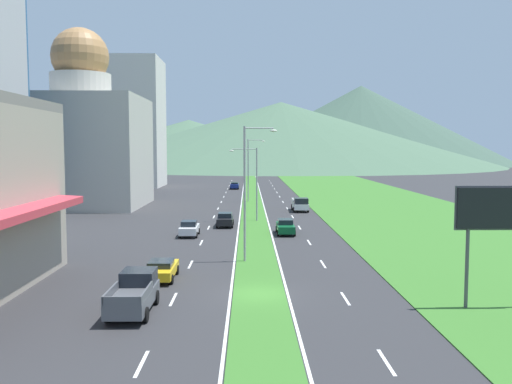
% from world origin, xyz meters
% --- Properties ---
extents(ground_plane, '(600.00, 600.00, 0.00)m').
position_xyz_m(ground_plane, '(0.00, 0.00, 0.00)').
color(ground_plane, '#2D2D30').
extents(grass_median, '(3.20, 240.00, 0.06)m').
position_xyz_m(grass_median, '(0.00, 60.00, 0.03)').
color(grass_median, '#387028').
rests_on(grass_median, ground_plane).
extents(grass_verge_right, '(24.00, 240.00, 0.06)m').
position_xyz_m(grass_verge_right, '(20.60, 60.00, 0.03)').
color(grass_verge_right, '#387028').
rests_on(grass_verge_right, ground_plane).
extents(lane_dash_left_1, '(0.16, 2.80, 0.01)m').
position_xyz_m(lane_dash_left_1, '(-5.10, -10.47, 0.01)').
color(lane_dash_left_1, silver).
rests_on(lane_dash_left_1, ground_plane).
extents(lane_dash_left_2, '(0.16, 2.80, 0.01)m').
position_xyz_m(lane_dash_left_2, '(-5.10, -0.94, 0.01)').
color(lane_dash_left_2, silver).
rests_on(lane_dash_left_2, ground_plane).
extents(lane_dash_left_3, '(0.16, 2.80, 0.01)m').
position_xyz_m(lane_dash_left_3, '(-5.10, 8.59, 0.01)').
color(lane_dash_left_3, silver).
rests_on(lane_dash_left_3, ground_plane).
extents(lane_dash_left_4, '(0.16, 2.80, 0.01)m').
position_xyz_m(lane_dash_left_4, '(-5.10, 18.12, 0.01)').
color(lane_dash_left_4, silver).
rests_on(lane_dash_left_4, ground_plane).
extents(lane_dash_left_5, '(0.16, 2.80, 0.01)m').
position_xyz_m(lane_dash_left_5, '(-5.10, 27.65, 0.01)').
color(lane_dash_left_5, silver).
rests_on(lane_dash_left_5, ground_plane).
extents(lane_dash_left_6, '(0.16, 2.80, 0.01)m').
position_xyz_m(lane_dash_left_6, '(-5.10, 37.18, 0.01)').
color(lane_dash_left_6, silver).
rests_on(lane_dash_left_6, ground_plane).
extents(lane_dash_left_7, '(0.16, 2.80, 0.01)m').
position_xyz_m(lane_dash_left_7, '(-5.10, 46.71, 0.01)').
color(lane_dash_left_7, silver).
rests_on(lane_dash_left_7, ground_plane).
extents(lane_dash_left_8, '(0.16, 2.80, 0.01)m').
position_xyz_m(lane_dash_left_8, '(-5.10, 56.24, 0.01)').
color(lane_dash_left_8, silver).
rests_on(lane_dash_left_8, ground_plane).
extents(lane_dash_left_9, '(0.16, 2.80, 0.01)m').
position_xyz_m(lane_dash_left_9, '(-5.10, 65.77, 0.01)').
color(lane_dash_left_9, silver).
rests_on(lane_dash_left_9, ground_plane).
extents(lane_dash_left_10, '(0.16, 2.80, 0.01)m').
position_xyz_m(lane_dash_left_10, '(-5.10, 75.30, 0.01)').
color(lane_dash_left_10, silver).
rests_on(lane_dash_left_10, ground_plane).
extents(lane_dash_left_11, '(0.16, 2.80, 0.01)m').
position_xyz_m(lane_dash_left_11, '(-5.10, 84.83, 0.01)').
color(lane_dash_left_11, silver).
rests_on(lane_dash_left_11, ground_plane).
extents(lane_dash_left_12, '(0.16, 2.80, 0.01)m').
position_xyz_m(lane_dash_left_12, '(-5.10, 94.36, 0.01)').
color(lane_dash_left_12, silver).
rests_on(lane_dash_left_12, ground_plane).
extents(lane_dash_left_13, '(0.16, 2.80, 0.01)m').
position_xyz_m(lane_dash_left_13, '(-5.10, 103.89, 0.01)').
color(lane_dash_left_13, silver).
rests_on(lane_dash_left_13, ground_plane).
extents(lane_dash_left_14, '(0.16, 2.80, 0.01)m').
position_xyz_m(lane_dash_left_14, '(-5.10, 113.42, 0.01)').
color(lane_dash_left_14, silver).
rests_on(lane_dash_left_14, ground_plane).
extents(lane_dash_right_1, '(0.16, 2.80, 0.01)m').
position_xyz_m(lane_dash_right_1, '(5.10, -10.47, 0.01)').
color(lane_dash_right_1, silver).
rests_on(lane_dash_right_1, ground_plane).
extents(lane_dash_right_2, '(0.16, 2.80, 0.01)m').
position_xyz_m(lane_dash_right_2, '(5.10, -0.94, 0.01)').
color(lane_dash_right_2, silver).
rests_on(lane_dash_right_2, ground_plane).
extents(lane_dash_right_3, '(0.16, 2.80, 0.01)m').
position_xyz_m(lane_dash_right_3, '(5.10, 8.59, 0.01)').
color(lane_dash_right_3, silver).
rests_on(lane_dash_right_3, ground_plane).
extents(lane_dash_right_4, '(0.16, 2.80, 0.01)m').
position_xyz_m(lane_dash_right_4, '(5.10, 18.12, 0.01)').
color(lane_dash_right_4, silver).
rests_on(lane_dash_right_4, ground_plane).
extents(lane_dash_right_5, '(0.16, 2.80, 0.01)m').
position_xyz_m(lane_dash_right_5, '(5.10, 27.65, 0.01)').
color(lane_dash_right_5, silver).
rests_on(lane_dash_right_5, ground_plane).
extents(lane_dash_right_6, '(0.16, 2.80, 0.01)m').
position_xyz_m(lane_dash_right_6, '(5.10, 37.18, 0.01)').
color(lane_dash_right_6, silver).
rests_on(lane_dash_right_6, ground_plane).
extents(lane_dash_right_7, '(0.16, 2.80, 0.01)m').
position_xyz_m(lane_dash_right_7, '(5.10, 46.71, 0.01)').
color(lane_dash_right_7, silver).
rests_on(lane_dash_right_7, ground_plane).
extents(lane_dash_right_8, '(0.16, 2.80, 0.01)m').
position_xyz_m(lane_dash_right_8, '(5.10, 56.24, 0.01)').
color(lane_dash_right_8, silver).
rests_on(lane_dash_right_8, ground_plane).
extents(lane_dash_right_9, '(0.16, 2.80, 0.01)m').
position_xyz_m(lane_dash_right_9, '(5.10, 65.77, 0.01)').
color(lane_dash_right_9, silver).
rests_on(lane_dash_right_9, ground_plane).
extents(lane_dash_right_10, '(0.16, 2.80, 0.01)m').
position_xyz_m(lane_dash_right_10, '(5.10, 75.30, 0.01)').
color(lane_dash_right_10, silver).
rests_on(lane_dash_right_10, ground_plane).
extents(lane_dash_right_11, '(0.16, 2.80, 0.01)m').
position_xyz_m(lane_dash_right_11, '(5.10, 84.83, 0.01)').
color(lane_dash_right_11, silver).
rests_on(lane_dash_right_11, ground_plane).
extents(lane_dash_right_12, '(0.16, 2.80, 0.01)m').
position_xyz_m(lane_dash_right_12, '(5.10, 94.36, 0.01)').
color(lane_dash_right_12, silver).
rests_on(lane_dash_right_12, ground_plane).
extents(lane_dash_right_13, '(0.16, 2.80, 0.01)m').
position_xyz_m(lane_dash_right_13, '(5.10, 103.89, 0.01)').
color(lane_dash_right_13, silver).
rests_on(lane_dash_right_13, ground_plane).
extents(lane_dash_right_14, '(0.16, 2.80, 0.01)m').
position_xyz_m(lane_dash_right_14, '(5.10, 113.42, 0.01)').
color(lane_dash_right_14, silver).
rests_on(lane_dash_right_14, ground_plane).
extents(edge_line_median_left, '(0.16, 240.00, 0.01)m').
position_xyz_m(edge_line_median_left, '(-1.75, 60.00, 0.01)').
color(edge_line_median_left, silver).
rests_on(edge_line_median_left, ground_plane).
extents(edge_line_median_right, '(0.16, 240.00, 0.01)m').
position_xyz_m(edge_line_median_right, '(1.75, 60.00, 0.01)').
color(edge_line_median_right, silver).
rests_on(edge_line_median_right, ground_plane).
extents(domed_building, '(18.23, 18.23, 26.79)m').
position_xyz_m(domed_building, '(-25.81, 50.24, 10.08)').
color(domed_building, '#B7B2A8').
rests_on(domed_building, ground_plane).
extents(midrise_colored, '(14.40, 14.40, 29.04)m').
position_xyz_m(midrise_colored, '(-27.64, 92.33, 14.52)').
color(midrise_colored, silver).
rests_on(midrise_colored, ground_plane).
extents(hill_far_left, '(165.92, 165.92, 24.49)m').
position_xyz_m(hill_far_left, '(-34.01, 272.52, 12.25)').
color(hill_far_left, '#47664C').
rests_on(hill_far_left, ground_plane).
extents(hill_far_center, '(211.01, 211.01, 31.78)m').
position_xyz_m(hill_far_center, '(15.94, 241.22, 15.89)').
color(hill_far_center, '#47664C').
rests_on(hill_far_center, ground_plane).
extents(hill_far_right, '(161.41, 161.41, 42.80)m').
position_xyz_m(hill_far_right, '(61.36, 266.01, 21.40)').
color(hill_far_right, '#3D5647').
rests_on(hill_far_right, ground_plane).
extents(street_lamp_near, '(2.61, 0.41, 10.60)m').
position_xyz_m(street_lamp_near, '(-0.70, 9.59, 5.98)').
color(street_lamp_near, '#99999E').
rests_on(street_lamp_near, ground_plane).
extents(street_lamp_mid, '(3.41, 0.41, 8.92)m').
position_xyz_m(street_lamp_mid, '(-0.01, 33.04, 5.20)').
color(street_lamp_mid, '#99999E').
rests_on(street_lamp_mid, ground_plane).
extents(street_lamp_far, '(2.86, 0.28, 10.33)m').
position_xyz_m(street_lamp_far, '(-0.39, 56.56, 5.87)').
color(street_lamp_far, '#99999E').
rests_on(street_lamp_far, ground_plane).
extents(billboard_roadside, '(4.67, 0.28, 6.87)m').
position_xyz_m(billboard_roadside, '(13.03, -3.04, 5.22)').
color(billboard_roadside, '#4C4C51').
rests_on(billboard_roadside, ground_plane).
extents(car_0, '(1.87, 4.47, 1.54)m').
position_xyz_m(car_0, '(3.19, 23.12, 0.78)').
color(car_0, '#0C5128').
rests_on(car_0, ground_plane).
extents(car_1, '(1.97, 4.51, 1.32)m').
position_xyz_m(car_1, '(-6.59, 3.99, 0.70)').
color(car_1, yellow).
rests_on(car_1, ground_plane).
extents(car_2, '(1.93, 4.29, 1.49)m').
position_xyz_m(car_2, '(-3.61, 84.27, 0.77)').
color(car_2, navy).
rests_on(car_2, ground_plane).
extents(car_3, '(1.87, 4.06, 1.58)m').
position_xyz_m(car_3, '(-6.64, 21.98, 0.79)').
color(car_3, silver).
rests_on(car_3, ground_plane).
extents(car_4, '(1.90, 4.48, 1.58)m').
position_xyz_m(car_4, '(-3.29, 28.72, 0.80)').
color(car_4, black).
rests_on(car_4, ground_plane).
extents(pickup_truck_0, '(2.18, 5.40, 2.00)m').
position_xyz_m(pickup_truck_0, '(-6.91, -3.19, 0.98)').
color(pickup_truck_0, '#515459').
rests_on(pickup_truck_0, ground_plane).
extents(pickup_truck_1, '(2.18, 5.40, 2.00)m').
position_xyz_m(pickup_truck_1, '(6.66, 43.13, 0.98)').
color(pickup_truck_1, silver).
rests_on(pickup_truck_1, ground_plane).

